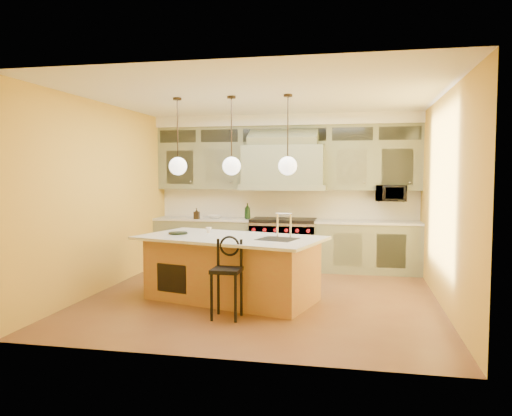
% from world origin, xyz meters
% --- Properties ---
extents(floor, '(5.00, 5.00, 0.00)m').
position_xyz_m(floor, '(0.00, 0.00, 0.00)').
color(floor, brown).
rests_on(floor, ground).
extents(ceiling, '(5.00, 5.00, 0.00)m').
position_xyz_m(ceiling, '(0.00, 0.00, 2.90)').
color(ceiling, white).
rests_on(ceiling, wall_back).
extents(wall_back, '(5.00, 0.00, 5.00)m').
position_xyz_m(wall_back, '(0.00, 2.50, 1.45)').
color(wall_back, gold).
rests_on(wall_back, ground).
extents(wall_front, '(5.00, 0.00, 5.00)m').
position_xyz_m(wall_front, '(0.00, -2.50, 1.45)').
color(wall_front, gold).
rests_on(wall_front, ground).
extents(wall_left, '(0.00, 5.00, 5.00)m').
position_xyz_m(wall_left, '(-2.50, 0.00, 1.45)').
color(wall_left, gold).
rests_on(wall_left, ground).
extents(wall_right, '(0.00, 5.00, 5.00)m').
position_xyz_m(wall_right, '(2.50, 0.00, 1.45)').
color(wall_right, gold).
rests_on(wall_right, ground).
extents(back_cabinetry, '(5.00, 0.77, 2.90)m').
position_xyz_m(back_cabinetry, '(0.00, 2.23, 1.43)').
color(back_cabinetry, gray).
rests_on(back_cabinetry, floor).
extents(range, '(1.20, 0.74, 0.96)m').
position_xyz_m(range, '(0.00, 2.14, 0.49)').
color(range, silver).
rests_on(range, floor).
extents(kitchen_island, '(2.82, 1.97, 1.35)m').
position_xyz_m(kitchen_island, '(-0.40, -0.25, 0.47)').
color(kitchen_island, '#A36439').
rests_on(kitchen_island, floor).
extents(counter_stool, '(0.36, 0.36, 1.03)m').
position_xyz_m(counter_stool, '(-0.24, -1.13, 0.58)').
color(counter_stool, black).
rests_on(counter_stool, floor).
extents(microwave, '(0.54, 0.37, 0.30)m').
position_xyz_m(microwave, '(1.95, 2.25, 1.45)').
color(microwave, black).
rests_on(microwave, back_cabinetry).
extents(oil_bottle_a, '(0.13, 0.13, 0.30)m').
position_xyz_m(oil_bottle_a, '(-0.70, 2.15, 1.09)').
color(oil_bottle_a, black).
rests_on(oil_bottle_a, back_cabinetry).
extents(oil_bottle_b, '(0.10, 0.10, 0.21)m').
position_xyz_m(oil_bottle_b, '(-1.64, 1.92, 1.04)').
color(oil_bottle_b, black).
rests_on(oil_bottle_b, back_cabinetry).
extents(fruit_bowl, '(0.30, 0.30, 0.06)m').
position_xyz_m(fruit_bowl, '(-1.34, 2.15, 0.97)').
color(fruit_bowl, white).
rests_on(fruit_bowl, back_cabinetry).
extents(cup, '(0.10, 0.10, 0.08)m').
position_xyz_m(cup, '(-0.84, 0.08, 0.96)').
color(cup, silver).
rests_on(cup, kitchen_island).
extents(pendant_left, '(0.26, 0.26, 1.11)m').
position_xyz_m(pendant_left, '(-1.20, -0.25, 1.95)').
color(pendant_left, '#2D2319').
rests_on(pendant_left, ceiling).
extents(pendant_center, '(0.26, 0.26, 1.11)m').
position_xyz_m(pendant_center, '(-0.40, -0.25, 1.95)').
color(pendant_center, '#2D2319').
rests_on(pendant_center, ceiling).
extents(pendant_right, '(0.26, 0.26, 1.11)m').
position_xyz_m(pendant_right, '(0.40, -0.25, 1.95)').
color(pendant_right, '#2D2319').
rests_on(pendant_right, ceiling).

